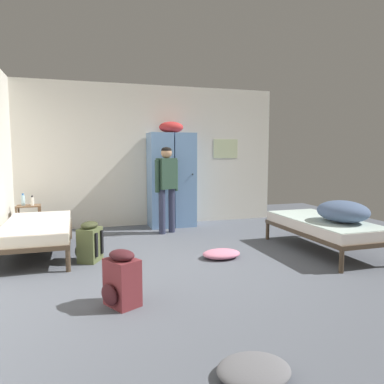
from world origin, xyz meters
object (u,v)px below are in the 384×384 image
Objects in this scene: locker_bank at (172,178)px; backpack_maroon at (121,280)px; shelf_unit at (29,218)px; bed_right at (323,226)px; person_traveler at (167,182)px; lotion_bottle at (32,201)px; backpack_olive at (89,242)px; bed_left_rear at (38,229)px; clothes_pile_pink at (221,254)px; water_bottle at (23,200)px; clothes_pile_grey at (254,370)px; bedding_heap at (343,211)px.

locker_bank is 3.94m from backpack_maroon.
locker_bank is at bearing 5.81° from shelf_unit.
backpack_maroon is (1.18, -3.34, -0.09)m from shelf_unit.
bed_right is 2.78m from person_traveler.
person_traveler is 9.20× the size of lotion_bottle.
backpack_olive is (0.94, -1.73, -0.09)m from shelf_unit.
locker_bank is 3.09m from bed_right.
shelf_unit is 3.54m from backpack_maroon.
bed_left_rear is 3.52× the size of clothes_pile_pink.
water_bottle is at bearing -174.78° from locker_bank.
water_bottle is (-0.33, 1.21, 0.28)m from bed_left_rear.
bed_left_rear is at bearing -78.12° from shelf_unit.
backpack_olive is (-0.24, 1.61, 0.00)m from backpack_maroon.
water_bottle is (-4.38, 2.27, 0.28)m from bed_right.
bed_left_rear and bed_right have the same top height.
water_bottle is at bearing 120.29° from backpack_olive.
locker_bank is at bearing 5.22° from water_bottle.
shelf_unit is 3.34× the size of lotion_bottle.
locker_bank is at bearing 68.43° from backpack_maroon.
clothes_pile_grey is at bearing -65.51° from bed_left_rear.
backpack_maroon is (-3.22, -0.81, -0.38)m from bedding_heap.
lotion_bottle reaches higher than backpack_olive.
water_bottle is at bearing 142.41° from clothes_pile_pink.
person_traveler reaches higher than clothes_pile_grey.
clothes_pile_pink is (1.53, 1.21, -0.20)m from backpack_maroon.
backpack_olive is (-3.47, 0.80, -0.38)m from bedding_heap.
lotion_bottle reaches higher than bed_right.
backpack_olive reaches higher than bed_left_rear.
backpack_maroon is 1.60m from clothes_pile_grey.
clothes_pile_grey is (-0.49, -4.43, -0.90)m from person_traveler.
bedding_heap reaches higher than clothes_pile_pink.
backpack_olive reaches higher than clothes_pile_grey.
bed_right is 0.40m from bedding_heap.
person_traveler is at bearing 22.05° from bed_left_rear.
lotion_bottle reaches higher than shelf_unit.
backpack_olive is 3.18m from clothes_pile_grey.
person_traveler is at bearing 100.94° from clothes_pile_pink.
clothes_pile_pink is (-1.59, 0.12, -0.32)m from bed_right.
bedding_heap reaches higher than backpack_olive.
locker_bank is 2.83m from bed_left_rear.
bed_left_rear is 1.21× the size of person_traveler.
bedding_heap is 1.43× the size of backpack_olive.
backpack_maroon is at bearing 116.00° from clothes_pile_grey.
lotion_bottle is (-2.54, -0.31, -0.32)m from locker_bank.
person_traveler reaches higher than shelf_unit.
locker_bank is at bearing 123.91° from bed_right.
backpack_maroon is 1.02× the size of clothes_pile_pink.
person_traveler is at bearing 68.54° from backpack_maroon.
shelf_unit is (-2.61, -0.27, -0.62)m from locker_bank.
bedding_heap is at bearing -13.22° from clothes_pile_pink.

